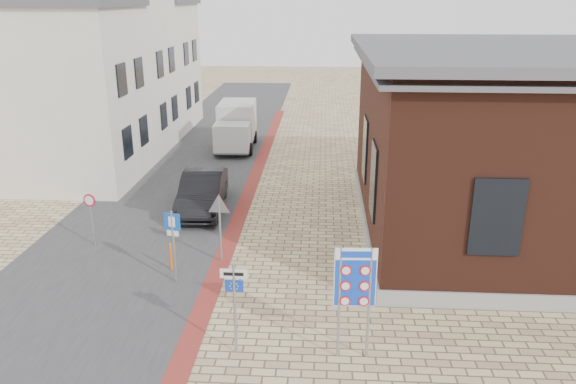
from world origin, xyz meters
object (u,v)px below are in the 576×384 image
(border_sign, at_px, (355,280))
(bollard, at_px, (171,257))
(box_truck, at_px, (236,126))
(parking_sign, at_px, (173,235))
(sedan, at_px, (202,192))
(essen_sign, at_px, (234,295))

(border_sign, height_order, bollard, border_sign)
(box_truck, bearing_deg, bollard, -91.06)
(box_truck, relative_size, bollard, 5.35)
(parking_sign, relative_size, bollard, 2.52)
(sedan, bearing_deg, essen_sign, -77.51)
(parking_sign, bearing_deg, essen_sign, -43.69)
(box_truck, height_order, border_sign, border_sign)
(box_truck, xyz_separation_m, bollard, (0.22, -15.63, -0.87))
(parking_sign, bearing_deg, sedan, 105.93)
(essen_sign, distance_m, bollard, 5.23)
(border_sign, xyz_separation_m, essen_sign, (-2.87, 0.00, -0.49))
(border_sign, xyz_separation_m, parking_sign, (-5.27, 3.50, -0.51))
(sedan, xyz_separation_m, parking_sign, (0.46, -6.32, 0.82))
(border_sign, xyz_separation_m, bollard, (-5.62, 4.30, -1.64))
(box_truck, distance_m, parking_sign, 16.44)
(essen_sign, xyz_separation_m, parking_sign, (-2.41, 3.50, -0.02))
(essen_sign, relative_size, parking_sign, 1.04)
(border_sign, bearing_deg, parking_sign, 143.90)
(essen_sign, bearing_deg, border_sign, 0.68)
(bollard, bearing_deg, sedan, 91.19)
(sedan, xyz_separation_m, box_truck, (-0.11, 10.10, 0.56))
(essen_sign, bearing_deg, sedan, 106.95)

